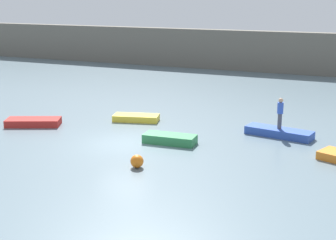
{
  "coord_description": "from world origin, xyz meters",
  "views": [
    {
      "loc": [
        11.91,
        -21.66,
        7.53
      ],
      "look_at": [
        1.31,
        2.67,
        0.76
      ],
      "focal_mm": 53.9,
      "sensor_mm": 36.0,
      "label": 1
    }
  ],
  "objects_px": {
    "person_blue_shirt": "(280,112)",
    "mooring_buoy": "(137,161)",
    "rowboat_yellow": "(136,118)",
    "rowboat_red": "(33,122)",
    "rowboat_green": "(170,139)",
    "rowboat_blue": "(279,133)"
  },
  "relations": [
    {
      "from": "rowboat_yellow",
      "to": "person_blue_shirt",
      "type": "xyz_separation_m",
      "value": [
        8.55,
        0.08,
        1.17
      ]
    },
    {
      "from": "rowboat_blue",
      "to": "rowboat_green",
      "type": "bearing_deg",
      "value": -134.04
    },
    {
      "from": "rowboat_red",
      "to": "rowboat_green",
      "type": "height_order",
      "value": "rowboat_green"
    },
    {
      "from": "rowboat_blue",
      "to": "mooring_buoy",
      "type": "relative_size",
      "value": 6.14
    },
    {
      "from": "rowboat_green",
      "to": "rowboat_blue",
      "type": "xyz_separation_m",
      "value": [
        4.86,
        3.51,
        -0.02
      ]
    },
    {
      "from": "rowboat_yellow",
      "to": "mooring_buoy",
      "type": "bearing_deg",
      "value": -77.6
    },
    {
      "from": "rowboat_green",
      "to": "rowboat_blue",
      "type": "distance_m",
      "value": 6.0
    },
    {
      "from": "rowboat_yellow",
      "to": "mooring_buoy",
      "type": "distance_m",
      "value": 8.32
    },
    {
      "from": "person_blue_shirt",
      "to": "mooring_buoy",
      "type": "relative_size",
      "value": 2.87
    },
    {
      "from": "rowboat_yellow",
      "to": "rowboat_green",
      "type": "height_order",
      "value": "rowboat_green"
    },
    {
      "from": "rowboat_green",
      "to": "mooring_buoy",
      "type": "relative_size",
      "value": 4.57
    },
    {
      "from": "rowboat_green",
      "to": "person_blue_shirt",
      "type": "xyz_separation_m",
      "value": [
        4.86,
        3.51,
        1.13
      ]
    },
    {
      "from": "rowboat_yellow",
      "to": "person_blue_shirt",
      "type": "distance_m",
      "value": 8.63
    },
    {
      "from": "person_blue_shirt",
      "to": "mooring_buoy",
      "type": "height_order",
      "value": "person_blue_shirt"
    },
    {
      "from": "rowboat_green",
      "to": "person_blue_shirt",
      "type": "distance_m",
      "value": 6.11
    },
    {
      "from": "rowboat_yellow",
      "to": "mooring_buoy",
      "type": "height_order",
      "value": "mooring_buoy"
    },
    {
      "from": "rowboat_red",
      "to": "rowboat_green",
      "type": "relative_size",
      "value": 1.15
    },
    {
      "from": "rowboat_blue",
      "to": "rowboat_yellow",
      "type": "bearing_deg",
      "value": -169.37
    },
    {
      "from": "rowboat_yellow",
      "to": "rowboat_blue",
      "type": "bearing_deg",
      "value": -14.4
    },
    {
      "from": "rowboat_red",
      "to": "rowboat_yellow",
      "type": "relative_size",
      "value": 1.14
    },
    {
      "from": "rowboat_green",
      "to": "mooring_buoy",
      "type": "distance_m",
      "value": 3.96
    },
    {
      "from": "person_blue_shirt",
      "to": "rowboat_blue",
      "type": "bearing_deg",
      "value": 0.0
    }
  ]
}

